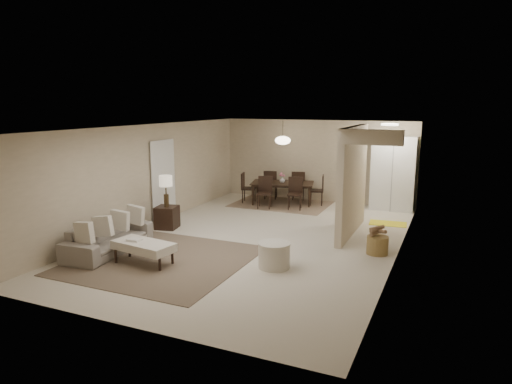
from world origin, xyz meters
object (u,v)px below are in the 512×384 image
at_px(wicker_basket, 377,245).
at_px(dining_table, 282,193).
at_px(sofa, 109,237).
at_px(round_pouf, 274,255).
at_px(side_table, 167,217).
at_px(pantry_cabinet, 393,173).
at_px(ottoman_bench, 143,246).

relative_size(wicker_basket, dining_table, 0.23).
distance_m(sofa, round_pouf, 3.48).
bearing_deg(sofa, dining_table, -21.59).
distance_m(side_table, dining_table, 4.04).
xyz_separation_m(pantry_cabinet, wicker_basket, (0.26, -4.15, -0.87)).
bearing_deg(wicker_basket, pantry_cabinet, 93.65).
xyz_separation_m(side_table, wicker_basket, (5.01, 0.09, -0.09)).
distance_m(round_pouf, wicker_basket, 2.26).
distance_m(sofa, wicker_basket, 5.48).
relative_size(pantry_cabinet, wicker_basket, 4.85).
height_order(wicker_basket, dining_table, dining_table).
relative_size(sofa, ottoman_bench, 1.64).
xyz_separation_m(ottoman_bench, round_pouf, (2.33, 0.82, -0.11)).
height_order(ottoman_bench, round_pouf, round_pouf).
bearing_deg(sofa, pantry_cabinet, -42.98).
xyz_separation_m(sofa, side_table, (0.05, 1.99, -0.03)).
bearing_deg(round_pouf, dining_table, 108.99).
relative_size(sofa, dining_table, 1.13).
distance_m(sofa, ottoman_bench, 1.14).
bearing_deg(pantry_cabinet, ottoman_bench, -119.51).
bearing_deg(side_table, ottoman_bench, -65.31).
distance_m(ottoman_bench, side_table, 2.52).
bearing_deg(sofa, wicker_basket, -73.04).
xyz_separation_m(side_table, round_pouf, (3.39, -1.47, -0.04)).
bearing_deg(ottoman_bench, round_pouf, 27.48).
height_order(ottoman_bench, side_table, side_table).
xyz_separation_m(round_pouf, wicker_basket, (1.63, 1.57, -0.05)).
distance_m(sofa, side_table, 1.99).
bearing_deg(ottoman_bench, sofa, 172.97).
relative_size(ottoman_bench, round_pouf, 2.10).
bearing_deg(wicker_basket, side_table, -178.95).
bearing_deg(side_table, wicker_basket, 1.05).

